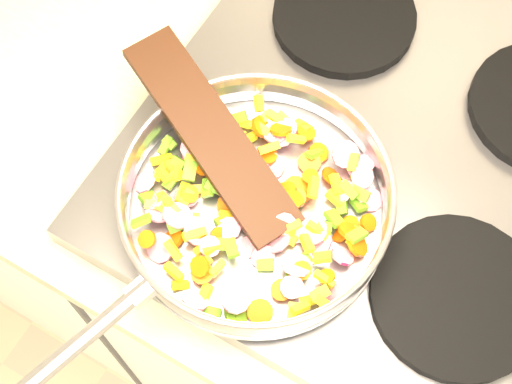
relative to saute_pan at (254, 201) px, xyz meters
The scene contains 7 objects.
cooktop 0.21m from the saute_pan, 58.94° to the left, with size 0.60×0.60×0.04m, color #939399.
grate_fl 0.06m from the saute_pan, 146.91° to the left, with size 0.19×0.19×0.02m, color black.
grate_fr 0.24m from the saute_pan, ahead, with size 0.19×0.19×0.02m, color black.
grate_bl 0.31m from the saute_pan, 97.44° to the left, with size 0.19×0.19×0.02m, color black.
saute_pan is the anchor object (origin of this frame).
vegetable_heap 0.01m from the saute_pan, 105.86° to the left, with size 0.28×0.27×0.05m.
wooden_spatula 0.09m from the saute_pan, 153.48° to the left, with size 0.28×0.06×0.01m, color black.
Camera 1 is at (-0.64, 1.22, 1.70)m, focal length 50.00 mm.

